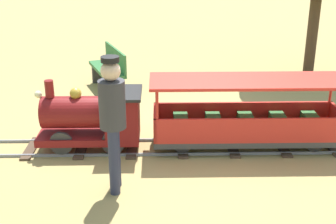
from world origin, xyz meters
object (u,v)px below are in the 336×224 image
at_px(passenger_car, 247,120).
at_px(park_bench, 109,69).
at_px(conductor_person, 113,114).
at_px(locomotive, 95,117).

height_order(passenger_car, park_bench, passenger_car).
relative_size(passenger_car, conductor_person, 1.67).
distance_m(passenger_car, park_bench, 3.42).
distance_m(passenger_car, conductor_person, 2.14).
bearing_deg(locomotive, park_bench, 1.30).
xyz_separation_m(locomotive, passenger_car, (0.00, -2.11, -0.06)).
xyz_separation_m(conductor_person, park_bench, (3.75, 0.43, -0.54)).
relative_size(conductor_person, park_bench, 1.19).
bearing_deg(conductor_person, passenger_car, -57.51).
xyz_separation_m(locomotive, conductor_person, (-1.11, -0.37, 0.47)).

